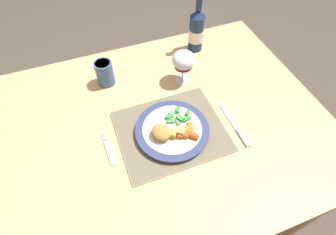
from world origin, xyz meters
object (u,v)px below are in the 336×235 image
object	(u,v)px
dining_table	(154,140)
drinking_cup	(105,73)
dinner_plate	(172,130)
wine_glass	(183,61)
fork	(108,150)
table_knife	(237,128)
bottle	(196,30)

from	to	relation	value
dining_table	drinking_cup	xyz separation A→B (m)	(-0.10, 0.26, 0.15)
dinner_plate	wine_glass	xyz separation A→B (m)	(0.13, 0.22, 0.08)
fork	wine_glass	size ratio (longest dim) A/B	1.01
wine_glass	dinner_plate	bearing A→B (deg)	-120.21
table_knife	drinking_cup	xyz separation A→B (m)	(-0.36, 0.37, 0.05)
dining_table	bottle	size ratio (longest dim) A/B	4.81
dining_table	table_knife	world-z (taller)	table_knife
table_knife	wine_glass	bearing A→B (deg)	106.59
drinking_cup	fork	bearing A→B (deg)	-101.72
dinner_plate	fork	world-z (taller)	dinner_plate
dining_table	drinking_cup	distance (m)	0.31
dinner_plate	table_knife	bearing A→B (deg)	-15.87
fork	table_knife	distance (m)	0.43
wine_glass	drinking_cup	distance (m)	0.30
table_knife	drinking_cup	size ratio (longest dim) A/B	1.98
table_knife	drinking_cup	distance (m)	0.52
drinking_cup	dining_table	bearing A→B (deg)	-68.90
bottle	table_knife	bearing A→B (deg)	-95.31
wine_glass	drinking_cup	size ratio (longest dim) A/B	1.37
bottle	drinking_cup	world-z (taller)	bottle
wine_glass	bottle	xyz separation A→B (m)	(0.12, 0.16, -0.00)
table_knife	bottle	distance (m)	0.45
dinner_plate	table_knife	distance (m)	0.22
dinner_plate	bottle	bearing A→B (deg)	56.40
dining_table	bottle	xyz separation A→B (m)	(0.31, 0.33, 0.19)
dining_table	dinner_plate	world-z (taller)	dinner_plate
fork	drinking_cup	distance (m)	0.31
dinner_plate	table_knife	world-z (taller)	dinner_plate
dining_table	fork	bearing A→B (deg)	-165.21
dining_table	drinking_cup	world-z (taller)	drinking_cup
dining_table	table_knife	distance (m)	0.30
dining_table	wine_glass	world-z (taller)	wine_glass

